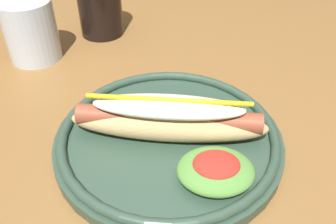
% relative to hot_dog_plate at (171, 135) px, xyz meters
% --- Properties ---
extents(dining_table, '(1.26, 0.84, 0.74)m').
position_rel_hot_dog_plate_xyz_m(dining_table, '(-0.07, 0.18, -0.13)').
color(dining_table, olive).
rests_on(dining_table, ground_plane).
extents(hot_dog_plate, '(0.28, 0.28, 0.08)m').
position_rel_hot_dog_plate_xyz_m(hot_dog_plate, '(0.00, 0.00, 0.00)').
color(hot_dog_plate, '#334C3D').
rests_on(hot_dog_plate, dining_table).
extents(soda_cup, '(0.08, 0.08, 0.11)m').
position_rel_hot_dog_plate_xyz_m(soda_cup, '(-0.12, 0.32, 0.03)').
color(soda_cup, black).
rests_on(soda_cup, dining_table).
extents(water_cup, '(0.09, 0.09, 0.10)m').
position_rel_hot_dog_plate_xyz_m(water_cup, '(-0.23, 0.23, 0.03)').
color(water_cup, silver).
rests_on(water_cup, dining_table).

